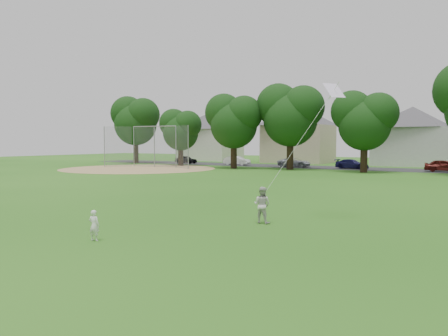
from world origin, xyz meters
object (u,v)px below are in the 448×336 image
Objects in this scene: older_boy at (262,205)px; baseball_backstop at (152,147)px; toddler at (94,225)px; kite at (299,143)px.

older_boy is 0.12× the size of baseball_backstop.
toddler is 8.24m from kite.
toddler is at bearing -122.05° from kite.
older_boy is (3.12, 5.54, 0.21)m from toddler.
older_boy is 38.71m from baseball_backstop.
baseball_backstop is at bearing 139.95° from kite.
toddler is 0.09× the size of baseball_backstop.
toddler is 0.19× the size of kite.
older_boy is 0.28× the size of kite.
kite reaches higher than toddler.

